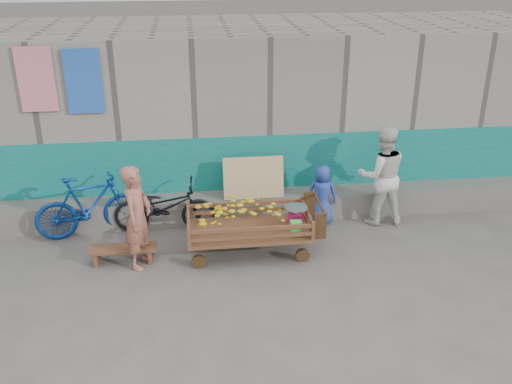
{
  "coord_description": "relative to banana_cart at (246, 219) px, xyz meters",
  "views": [
    {
      "loc": [
        -0.7,
        -6.41,
        4.43
      ],
      "look_at": [
        0.22,
        1.2,
        1.0
      ],
      "focal_mm": 40.0,
      "sensor_mm": 36.0,
      "label": 1
    }
  ],
  "objects": [
    {
      "name": "bench",
      "position": [
        -1.84,
        -0.03,
        -0.4
      ],
      "size": [
        0.98,
        0.29,
        0.25
      ],
      "color": "#58321A",
      "rests_on": "ground"
    },
    {
      "name": "bicycle_dark",
      "position": [
        -1.24,
        0.89,
        -0.15
      ],
      "size": [
        1.68,
        0.67,
        0.87
      ],
      "primitive_type": "imported",
      "rotation": [
        0.0,
        0.0,
        1.51
      ],
      "color": "black",
      "rests_on": "ground"
    },
    {
      "name": "building_wall",
      "position": [
        -0.07,
        2.89,
        0.88
      ],
      "size": [
        12.0,
        3.5,
        3.0
      ],
      "color": "gray",
      "rests_on": "ground"
    },
    {
      "name": "woman",
      "position": [
        2.33,
        0.79,
        0.26
      ],
      "size": [
        0.84,
        0.66,
        1.7
      ],
      "primitive_type": "imported",
      "rotation": [
        0.0,
        0.0,
        3.11
      ],
      "color": "silver",
      "rests_on": "ground"
    },
    {
      "name": "ground",
      "position": [
        -0.07,
        -1.16,
        -0.58
      ],
      "size": [
        80.0,
        80.0,
        0.0
      ],
      "primitive_type": "plane",
      "color": "#53514C",
      "rests_on": "ground"
    },
    {
      "name": "child",
      "position": [
        1.36,
        0.89,
        -0.07
      ],
      "size": [
        0.56,
        0.42,
        1.03
      ],
      "primitive_type": "imported",
      "rotation": [
        0.0,
        0.0,
        2.95
      ],
      "color": "#2943B0",
      "rests_on": "ground"
    },
    {
      "name": "vendor_man",
      "position": [
        -1.57,
        -0.15,
        0.2
      ],
      "size": [
        0.54,
        0.66,
        1.57
      ],
      "primitive_type": "imported",
      "rotation": [
        0.0,
        0.0,
        1.24
      ],
      "color": "#A7604D",
      "rests_on": "ground"
    },
    {
      "name": "bicycle_blue",
      "position": [
        -2.42,
        0.89,
        -0.07
      ],
      "size": [
        1.78,
        0.84,
        1.03
      ],
      "primitive_type": "imported",
      "rotation": [
        0.0,
        0.0,
        1.78
      ],
      "color": "navy",
      "rests_on": "ground"
    },
    {
      "name": "banana_cart",
      "position": [
        0.0,
        0.0,
        0.0
      ],
      "size": [
        2.02,
        0.92,
        0.86
      ],
      "color": "#58321A",
      "rests_on": "ground"
    }
  ]
}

